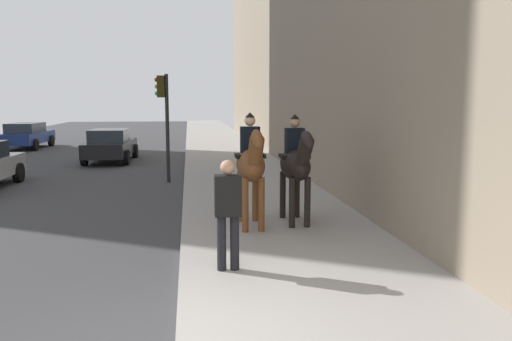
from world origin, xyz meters
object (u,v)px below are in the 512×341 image
Objects in this scene: pedestrian_greeting at (228,207)px; car_mid_lane at (27,135)px; mounted_horse_far at (296,163)px; car_far_lane at (111,145)px; traffic_light_near_curb at (164,110)px; mounted_horse_near at (251,163)px.

pedestrian_greeting reaches higher than car_mid_lane.
mounted_horse_far is 13.84m from car_far_lane.
mounted_horse_far reaches higher than car_mid_lane.
mounted_horse_near is at bearing -163.50° from traffic_light_near_curb.
car_far_lane is (-6.81, -5.52, -0.02)m from car_mid_lane.
mounted_horse_far is 22.42m from car_mid_lane.
car_mid_lane is (19.44, 11.15, -0.63)m from mounted_horse_far.
mounted_horse_far is 0.51× the size of car_mid_lane.
car_far_lane is at bearing -138.40° from car_mid_lane.
traffic_light_near_curb is at bearing -154.68° from car_far_lane.
car_mid_lane is (19.66, 10.18, -0.68)m from mounted_horse_near.
traffic_light_near_curb is at bearing 7.83° from pedestrian_greeting.
mounted_horse_near is 22.15m from car_mid_lane.
mounted_horse_far is at bearing -147.60° from car_mid_lane.
mounted_horse_near reaches higher than car_far_lane.
traffic_light_near_curb reaches higher than car_mid_lane.
car_far_lane is at bearing 14.14° from pedestrian_greeting.
pedestrian_greeting is at bearing -154.28° from car_mid_lane.
car_far_lane is (15.43, 3.99, -0.36)m from pedestrian_greeting.
mounted_horse_near reaches higher than mounted_horse_far.
car_mid_lane is 1.28× the size of traffic_light_near_curb.
mounted_horse_near is 2.70m from pedestrian_greeting.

